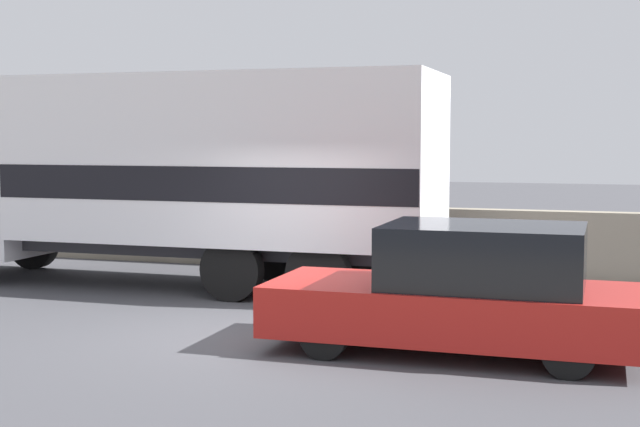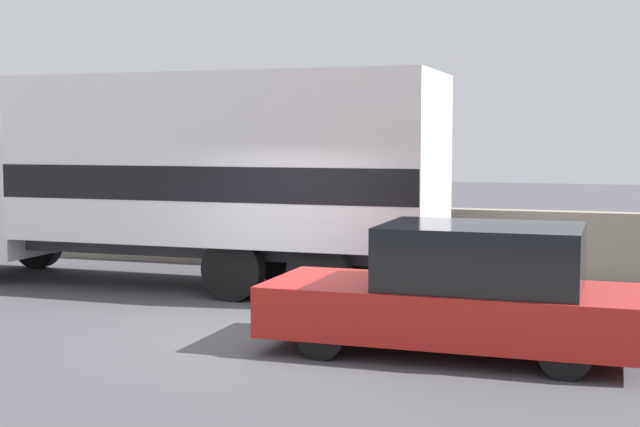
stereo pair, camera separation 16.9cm
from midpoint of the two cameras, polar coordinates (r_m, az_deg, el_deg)
The scene contains 4 objects.
ground_plane at distance 11.81m, azimuth -4.91°, elevation -7.69°, with size 80.00×80.00×0.00m, color #47474C.
stone_wall_backdrop at distance 17.13m, azimuth 2.59°, elevation -1.61°, with size 60.00×0.35×1.25m.
box_truck at distance 15.36m, azimuth -8.61°, elevation 2.67°, with size 9.12×2.49×3.59m.
car_hatchback at distance 10.73m, azimuth 8.74°, elevation -4.97°, with size 4.42×1.78×1.55m.
Camera 1 is at (4.39, -10.65, 2.58)m, focal length 50.00 mm.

